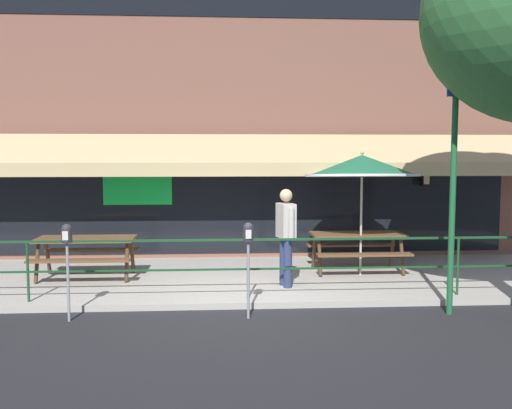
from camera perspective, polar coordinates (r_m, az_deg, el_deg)
The scene contains 11 objects.
ground_plane at distance 9.03m, azimuth -0.70°, elevation -10.44°, with size 120.00×120.00×0.00m, color #232326.
patio_deck at distance 10.95m, azimuth -1.25°, elevation -7.40°, with size 15.00×4.00×0.10m, color #ADA89E.
restaurant_building at distance 13.06m, azimuth -1.71°, elevation 13.32°, with size 15.00×1.60×8.65m.
patio_railing at distance 9.14m, azimuth -0.81°, elevation -5.10°, with size 13.84×0.04×0.97m.
picnic_table_left at distance 11.09m, azimuth -16.64°, elevation -4.00°, with size 1.80×1.42×0.76m.
picnic_table_centre at distance 11.39m, azimuth 10.09°, elevation -3.64°, with size 1.80×1.42×0.76m.
patio_umbrella_centre at distance 11.00m, azimuth 10.55°, elevation 3.76°, with size 2.14×2.14×2.38m.
pedestrian_walking at distance 9.94m, azimuth 3.01°, elevation -2.78°, with size 0.33×0.60×1.71m.
parking_meter_near at distance 8.59m, azimuth -18.38°, elevation -3.65°, with size 0.15×0.16×1.42m.
parking_meter_far at distance 8.30m, azimuth -0.78°, elevation -3.69°, with size 0.15×0.16×1.42m.
street_sign_pole at distance 8.93m, azimuth 19.19°, elevation 5.05°, with size 0.28×0.09×4.79m.
Camera 1 is at (-0.45, -8.69, 2.41)m, focal length 40.00 mm.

